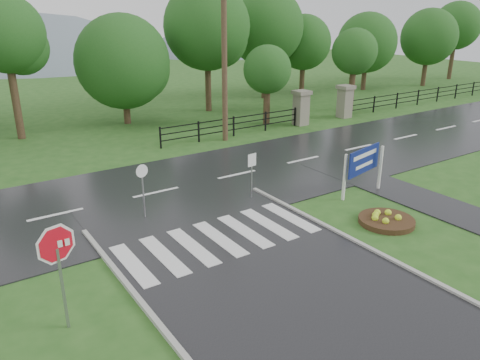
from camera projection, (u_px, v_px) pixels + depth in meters
ground at (326, 318)px, 11.49m from camera, size 120.00×120.00×0.00m
main_road at (156, 193)px, 19.29m from camera, size 90.00×8.00×0.04m
walkway at (410, 196)px, 19.06m from camera, size 2.20×11.00×0.04m
crosswalk at (220, 238)px, 15.37m from camera, size 6.50×2.80×0.02m
pillar_west at (301, 107)px, 30.37m from camera, size 1.00×1.00×2.24m
pillar_east at (345, 101)px, 32.47m from camera, size 1.00×1.00×2.24m
fence_west at (234, 124)px, 27.78m from camera, size 9.58×0.08×1.20m
fence_east at (438, 93)px, 38.25m from camera, size 20.58×0.08×1.20m
hills at (30, 172)px, 69.32m from camera, size 102.00×48.00×48.00m
treeline at (81, 125)px, 30.72m from camera, size 83.20×5.20×10.00m
stop_sign at (58, 254)px, 10.50m from camera, size 1.22×0.36×2.85m
estate_billboard at (364, 163)px, 18.71m from camera, size 2.23×0.58×1.99m
flower_bed at (387, 220)px, 16.53m from camera, size 1.95×1.95×0.39m
reg_sign_small at (252, 166)px, 18.31m from camera, size 0.42×0.07×1.87m
reg_sign_round at (143, 184)px, 16.58m from camera, size 0.47×0.10×2.05m
utility_pole_east at (224, 56)px, 25.54m from camera, size 1.64×0.46×9.30m
entrance_tree_left at (267, 70)px, 29.86m from camera, size 3.08×3.08×5.08m
entrance_tree_right at (355, 52)px, 33.73m from camera, size 3.28×3.28×5.94m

